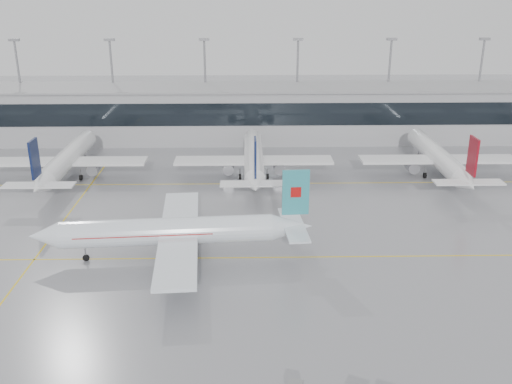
{
  "coord_description": "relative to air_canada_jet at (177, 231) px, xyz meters",
  "views": [
    {
      "loc": [
        -1.62,
        -69.01,
        34.96
      ],
      "look_at": [
        0.0,
        12.0,
        5.0
      ],
      "focal_mm": 40.0,
      "sensor_mm": 36.0,
      "label": 1
    }
  ],
  "objects": [
    {
      "name": "ground",
      "position": [
        10.75,
        -0.35,
        -3.79
      ],
      "size": [
        320.0,
        320.0,
        0.0
      ],
      "primitive_type": "plane",
      "color": "gray",
      "rests_on": "ground"
    },
    {
      "name": "light_masts",
      "position": [
        10.75,
        67.65,
        9.55
      ],
      "size": [
        156.4,
        1.0,
        22.6
      ],
      "color": "gray",
      "rests_on": "ground"
    },
    {
      "name": "air_canada_jet",
      "position": [
        0.0,
        0.0,
        0.0
      ],
      "size": [
        37.58,
        30.41,
        11.91
      ],
      "rotation": [
        0.0,
        0.0,
        3.21
      ],
      "color": "white",
      "rests_on": "ground"
    },
    {
      "name": "taxi_line_north",
      "position": [
        10.75,
        29.65,
        -3.79
      ],
      "size": [
        120.0,
        0.25,
        0.01
      ],
      "primitive_type": "cube",
      "color": "yellow",
      "rests_on": "ground"
    },
    {
      "name": "parked_jet_c",
      "position": [
        10.75,
        33.34,
        -0.08
      ],
      "size": [
        29.64,
        36.96,
        11.72
      ],
      "rotation": [
        0.0,
        0.0,
        1.57
      ],
      "color": "white",
      "rests_on": "ground"
    },
    {
      "name": "taxi_line_cross",
      "position": [
        -19.25,
        14.65,
        -3.79
      ],
      "size": [
        0.25,
        60.0,
        0.01
      ],
      "primitive_type": "cube",
      "color": "yellow",
      "rests_on": "ground"
    },
    {
      "name": "parked_jet_d",
      "position": [
        45.75,
        33.34,
        -0.08
      ],
      "size": [
        29.64,
        36.96,
        11.72
      ],
      "rotation": [
        0.0,
        0.0,
        1.57
      ],
      "color": "white",
      "rests_on": "ground"
    },
    {
      "name": "terminal_roof",
      "position": [
        10.75,
        61.65,
        8.41
      ],
      "size": [
        182.0,
        16.0,
        0.4
      ],
      "primitive_type": "cube",
      "color": "gray",
      "rests_on": "ground"
    },
    {
      "name": "parked_jet_b",
      "position": [
        -24.25,
        33.34,
        -0.08
      ],
      "size": [
        29.64,
        36.96,
        11.72
      ],
      "rotation": [
        0.0,
        0.0,
        1.57
      ],
      "color": "white",
      "rests_on": "ground"
    },
    {
      "name": "terminal_glass",
      "position": [
        10.75,
        54.1,
        3.71
      ],
      "size": [
        180.0,
        0.2,
        5.0
      ],
      "primitive_type": "cube",
      "color": "black",
      "rests_on": "ground"
    },
    {
      "name": "terminal",
      "position": [
        10.75,
        61.65,
        2.21
      ],
      "size": [
        180.0,
        15.0,
        12.0
      ],
      "primitive_type": "cube",
      "color": "#9D9DA1",
      "rests_on": "ground"
    },
    {
      "name": "taxi_line_main",
      "position": [
        10.75,
        -0.35,
        -3.79
      ],
      "size": [
        120.0,
        0.25,
        0.01
      ],
      "primitive_type": "cube",
      "color": "yellow",
      "rests_on": "ground"
    }
  ]
}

